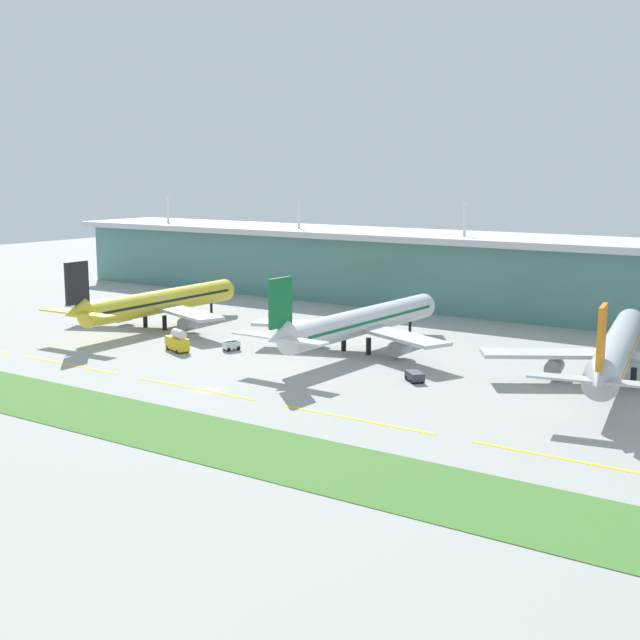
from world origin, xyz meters
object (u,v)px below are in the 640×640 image
Objects in this scene: airliner_middle at (360,322)px; pushback_tug at (415,376)px; airliner_near at (158,302)px; fuel_truck at (178,341)px; airliner_far at (617,349)px; baggage_cart at (231,345)px.

airliner_middle is 28.86m from pushback_tug.
fuel_truck is at bearing -37.33° from airliner_near.
airliner_far is 14.19× the size of pushback_tug.
airliner_middle is (56.43, 4.06, 0.00)m from airliner_near.
fuel_truck is (-55.34, -4.98, 1.16)m from pushback_tug.
airliner_far is at bearing 3.29° from airliner_near.
airliner_middle reaches higher than baggage_cart.
airliner_near is 15.45× the size of baggage_cart.
airliner_near is 56.57m from airliner_middle.
airliner_middle is 28.44m from baggage_cart.
pushback_tug is at bearing -2.85° from baggage_cart.
fuel_truck is at bearing -174.86° from pushback_tug.
airliner_middle is at bearing 142.82° from pushback_tug.
baggage_cart is (-46.30, 2.30, 0.16)m from pushback_tug.
fuel_truck is at bearing -164.26° from airliner_far.
pushback_tug is 46.36m from baggage_cart.
airliner_near is 0.88× the size of airliner_far.
fuel_truck is at bearing -145.97° from airliner_middle.
airliner_middle is 8.44× the size of fuel_truck.
airliner_middle is at bearing 4.11° from airliner_near.
airliner_near is at bearing 142.67° from fuel_truck.
airliner_middle is 53.83m from airliner_far.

